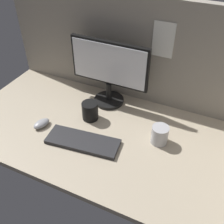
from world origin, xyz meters
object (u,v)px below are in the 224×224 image
mouse (41,124)px  mug_steel (160,135)px  keyboard (83,141)px  monitor (109,70)px  mug_black_travel (90,111)px

mouse → mug_steel: size_ratio=0.99×
keyboard → monitor: bearing=87.7°
monitor → mouse: size_ratio=4.78×
keyboard → mouse: 26.67cm
keyboard → mouse: size_ratio=3.85×
mouse → mug_black_travel: bearing=55.1°
monitor → mug_steel: monitor is taller
keyboard → mug_steel: bearing=19.2°
keyboard → mouse: bearing=169.5°
mouse → mug_black_travel: mug_black_travel is taller
monitor → mug_black_travel: bearing=-97.9°
mouse → mug_black_travel: (20.80, 17.08, 3.44)cm
monitor → keyboard: bearing=-85.3°
mug_steel → mug_black_travel: mug_black_travel is taller
monitor → mug_steel: 46.27cm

